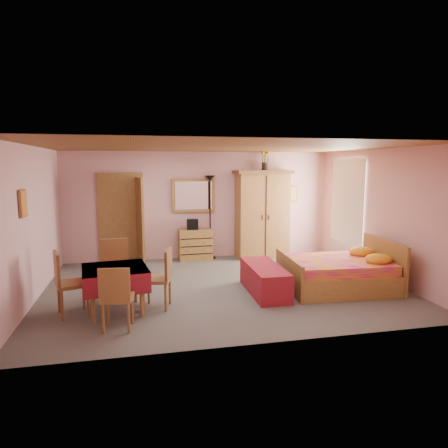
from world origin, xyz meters
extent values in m
plane|color=#625C56|center=(0.00, 0.00, 0.00)|extent=(6.50, 6.50, 0.00)
plane|color=brown|center=(0.00, 0.00, 2.60)|extent=(6.50, 6.50, 0.00)
cube|color=#D89D9F|center=(0.00, 2.50, 1.30)|extent=(6.50, 0.10, 2.60)
cube|color=#D89D9F|center=(0.00, -2.50, 1.30)|extent=(6.50, 0.10, 2.60)
cube|color=#D89D9F|center=(-3.25, 0.00, 1.30)|extent=(0.10, 5.00, 2.60)
cube|color=#D89D9F|center=(3.25, 0.00, 1.30)|extent=(0.10, 5.00, 2.60)
cube|color=#9E6B35|center=(-1.90, 2.47, 1.02)|extent=(1.06, 0.12, 2.15)
cube|color=white|center=(3.21, 1.20, 1.45)|extent=(0.08, 1.40, 1.95)
cube|color=orange|center=(-3.22, -0.60, 1.70)|extent=(0.04, 0.32, 0.42)
cube|color=#D8BF59|center=(2.35, 2.47, 1.55)|extent=(0.30, 0.04, 0.40)
cube|color=#A67638|center=(-0.18, 2.25, 0.38)|extent=(0.81, 0.42, 0.75)
cube|color=white|center=(-0.18, 2.46, 1.55)|extent=(1.04, 0.06, 0.82)
cube|color=black|center=(-0.25, 2.24, 0.88)|extent=(0.28, 0.21, 0.25)
cube|color=black|center=(0.20, 2.34, 1.02)|extent=(0.30, 0.30, 2.03)
cube|color=#AB713A|center=(1.48, 2.22, 1.08)|extent=(1.39, 0.73, 2.15)
cube|color=gold|center=(1.56, 2.30, 2.41)|extent=(0.21, 0.21, 0.52)
cube|color=#D4147E|center=(2.06, -0.55, 0.45)|extent=(2.05, 1.66, 0.90)
cube|color=maroon|center=(0.67, -0.52, 0.25)|extent=(0.59, 1.51, 0.50)
cube|color=maroon|center=(-1.90, -0.92, 0.35)|extent=(1.08, 1.08, 0.71)
cube|color=olive|center=(-1.83, -1.61, 0.46)|extent=(0.47, 0.47, 0.92)
cube|color=brown|center=(-1.93, -0.27, 0.50)|extent=(0.47, 0.47, 1.01)
cube|color=#985E33|center=(-2.53, -0.91, 0.50)|extent=(0.56, 0.56, 1.00)
cube|color=#A56A38|center=(-1.26, -0.87, 0.48)|extent=(0.53, 0.53, 0.96)
camera|label=1|loc=(-1.53, -7.13, 2.27)|focal=32.00mm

